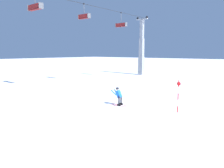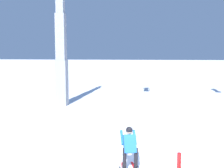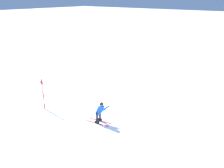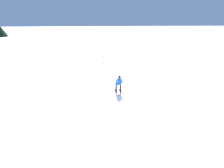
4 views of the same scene
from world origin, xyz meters
TOP-DOWN VIEW (x-y plane):
  - ground_plane at (0.00, 0.00)m, footprint 260.00×260.00m
  - skier_carving_main at (-0.76, -0.63)m, footprint 0.89×1.79m
  - lift_tower_far at (21.24, 10.88)m, footprint 0.91×2.46m
  - haul_cable at (7.33, 10.88)m, footprint 33.81×0.05m
  - chairlift_seat_nearest at (-1.05, 10.88)m, footprint 0.61×2.33m
  - chairlift_seat_second at (6.28, 10.88)m, footprint 0.61×1.95m
  - chairlift_seat_middle at (14.62, 10.88)m, footprint 0.61×2.11m
  - trail_marker_pole at (0.33, -5.28)m, footprint 0.07×0.28m

SIDE VIEW (x-z plane):
  - ground_plane at x=0.00m, z-range 0.00..0.00m
  - skier_carving_main at x=-0.76m, z-range 0.05..1.71m
  - trail_marker_pole at x=0.33m, z-range 0.09..2.48m
  - lift_tower_far at x=21.24m, z-range -1.00..10.01m
  - chairlift_seat_middle at x=14.62m, z-range 7.71..10.07m
  - chairlift_seat_second at x=6.28m, z-range 8.20..10.22m
  - chairlift_seat_nearest at x=-1.05m, z-range 8.34..10.26m
  - haul_cable at x=7.33m, z-range 10.83..10.88m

